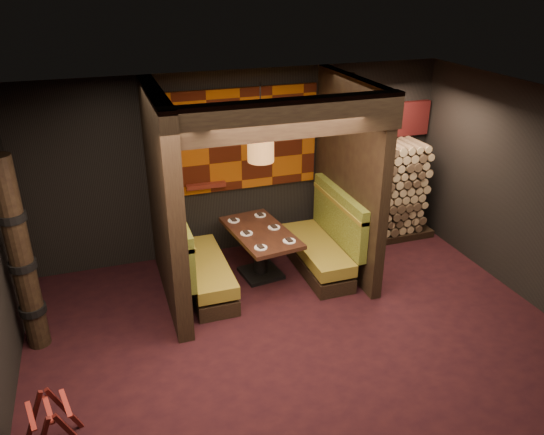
{
  "coord_description": "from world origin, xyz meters",
  "views": [
    {
      "loc": [
        -2.04,
        -4.74,
        4.11
      ],
      "look_at": [
        0.0,
        1.3,
        1.15
      ],
      "focal_mm": 35.0,
      "sensor_mm": 36.0,
      "label": 1
    }
  ],
  "objects_px": {
    "booth_bench_right": "(323,245)",
    "luggage_rack": "(52,426)",
    "firewood_stack": "(383,192)",
    "totem_column": "(21,258)",
    "dining_table": "(261,245)",
    "booth_bench_left": "(199,266)",
    "pendant_lamp": "(261,145)"
  },
  "relations": [
    {
      "from": "dining_table",
      "to": "firewood_stack",
      "type": "bearing_deg",
      "value": 14.03
    },
    {
      "from": "luggage_rack",
      "to": "pendant_lamp",
      "type": "bearing_deg",
      "value": 40.69
    },
    {
      "from": "pendant_lamp",
      "to": "luggage_rack",
      "type": "height_order",
      "value": "pendant_lamp"
    },
    {
      "from": "booth_bench_left",
      "to": "firewood_stack",
      "type": "bearing_deg",
      "value": 12.17
    },
    {
      "from": "pendant_lamp",
      "to": "firewood_stack",
      "type": "relative_size",
      "value": 0.61
    },
    {
      "from": "dining_table",
      "to": "booth_bench_right",
      "type": "bearing_deg",
      "value": -7.55
    },
    {
      "from": "dining_table",
      "to": "booth_bench_left",
      "type": "bearing_deg",
      "value": -172.45
    },
    {
      "from": "luggage_rack",
      "to": "firewood_stack",
      "type": "bearing_deg",
      "value": 30.71
    },
    {
      "from": "booth_bench_right",
      "to": "totem_column",
      "type": "xyz_separation_m",
      "value": [
        -3.98,
        -0.55,
        0.79
      ]
    },
    {
      "from": "booth_bench_right",
      "to": "totem_column",
      "type": "height_order",
      "value": "totem_column"
    },
    {
      "from": "firewood_stack",
      "to": "dining_table",
      "type": "bearing_deg",
      "value": -165.97
    },
    {
      "from": "booth_bench_right",
      "to": "luggage_rack",
      "type": "height_order",
      "value": "booth_bench_right"
    },
    {
      "from": "luggage_rack",
      "to": "booth_bench_right",
      "type": "bearing_deg",
      "value": 31.87
    },
    {
      "from": "booth_bench_left",
      "to": "firewood_stack",
      "type": "distance_m",
      "value": 3.35
    },
    {
      "from": "booth_bench_left",
      "to": "luggage_rack",
      "type": "relative_size",
      "value": 2.4
    },
    {
      "from": "booth_bench_left",
      "to": "firewood_stack",
      "type": "relative_size",
      "value": 0.92
    },
    {
      "from": "booth_bench_right",
      "to": "pendant_lamp",
      "type": "distance_m",
      "value": 1.88
    },
    {
      "from": "totem_column",
      "to": "firewood_stack",
      "type": "bearing_deg",
      "value": 13.19
    },
    {
      "from": "booth_bench_right",
      "to": "booth_bench_left",
      "type": "bearing_deg",
      "value": 180.0
    },
    {
      "from": "booth_bench_right",
      "to": "pendant_lamp",
      "type": "relative_size",
      "value": 1.52
    },
    {
      "from": "firewood_stack",
      "to": "pendant_lamp",
      "type": "bearing_deg",
      "value": -164.81
    },
    {
      "from": "booth_bench_left",
      "to": "dining_table",
      "type": "xyz_separation_m",
      "value": [
        0.95,
        0.13,
        0.1
      ]
    },
    {
      "from": "totem_column",
      "to": "firewood_stack",
      "type": "xyz_separation_m",
      "value": [
        5.33,
        1.25,
        -0.37
      ]
    },
    {
      "from": "booth_bench_right",
      "to": "dining_table",
      "type": "bearing_deg",
      "value": 172.45
    },
    {
      "from": "totem_column",
      "to": "firewood_stack",
      "type": "height_order",
      "value": "totem_column"
    },
    {
      "from": "dining_table",
      "to": "totem_column",
      "type": "bearing_deg",
      "value": -167.45
    },
    {
      "from": "dining_table",
      "to": "luggage_rack",
      "type": "relative_size",
      "value": 2.21
    },
    {
      "from": "booth_bench_right",
      "to": "dining_table",
      "type": "distance_m",
      "value": 0.96
    },
    {
      "from": "luggage_rack",
      "to": "firewood_stack",
      "type": "height_order",
      "value": "firewood_stack"
    },
    {
      "from": "booth_bench_left",
      "to": "luggage_rack",
      "type": "bearing_deg",
      "value": -128.4
    },
    {
      "from": "luggage_rack",
      "to": "firewood_stack",
      "type": "xyz_separation_m",
      "value": [
        5.09,
        3.02,
        0.5
      ]
    },
    {
      "from": "booth_bench_left",
      "to": "booth_bench_right",
      "type": "xyz_separation_m",
      "value": [
        1.89,
        0.0,
        0.0
      ]
    }
  ]
}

